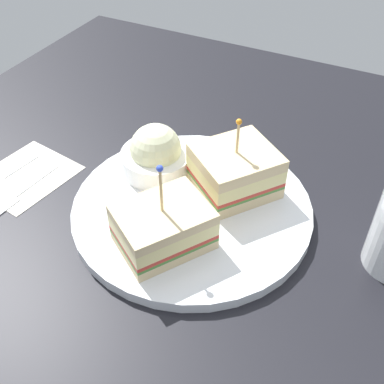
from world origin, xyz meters
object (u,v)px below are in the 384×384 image
at_px(plate, 192,209).
at_px(sandwich_half_front, 161,226).
at_px(sandwich_half_back, 235,171).
at_px(napkin, 26,175).
at_px(coleslaw_bowl, 156,154).
at_px(fork, 12,198).

distance_m(plate, sandwich_half_front, 0.08).
distance_m(sandwich_half_back, napkin, 0.28).
xyz_separation_m(coleslaw_bowl, napkin, (0.08, -0.16, -0.04)).
height_order(napkin, fork, fork).
distance_m(plate, napkin, 0.23).
bearing_deg(sandwich_half_front, sandwich_half_back, 162.78).
distance_m(plate, coleslaw_bowl, 0.09).
xyz_separation_m(plate, napkin, (0.04, -0.23, -0.01)).
bearing_deg(fork, napkin, -159.60).
distance_m(sandwich_half_front, sandwich_half_back, 0.12).
xyz_separation_m(sandwich_half_back, fork, (0.13, -0.25, -0.04)).
bearing_deg(sandwich_half_front, plate, 177.58).
bearing_deg(plate, coleslaw_bowl, -119.01).
bearing_deg(sandwich_half_front, napkin, -98.00).
bearing_deg(sandwich_half_back, sandwich_half_front, -17.22).
height_order(sandwich_half_front, coleslaw_bowl, sandwich_half_front).
height_order(plate, sandwich_half_back, sandwich_half_back).
height_order(plate, coleslaw_bowl, coleslaw_bowl).
height_order(sandwich_half_front, fork, sandwich_half_front).
xyz_separation_m(plate, sandwich_half_back, (-0.05, 0.03, 0.04)).
bearing_deg(fork, sandwich_half_front, 92.82).
relative_size(plate, napkin, 2.46).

